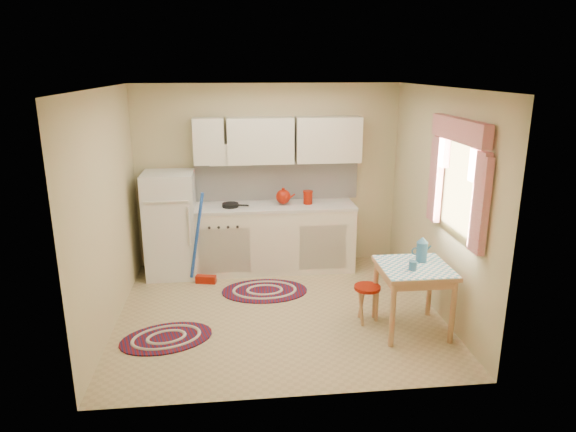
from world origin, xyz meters
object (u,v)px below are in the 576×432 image
object	(u,v)px
fridge	(171,225)
base_cabinets	(271,239)
table	(412,298)
stool	(367,304)

from	to	relation	value
fridge	base_cabinets	size ratio (longest dim) A/B	0.62
table	fridge	bearing A→B (deg)	145.75
stool	fridge	bearing A→B (deg)	144.66
base_cabinets	fridge	bearing A→B (deg)	-177.84
fridge	table	distance (m)	3.26
table	stool	bearing A→B (deg)	151.97
table	stool	world-z (taller)	table
fridge	stool	bearing A→B (deg)	-35.34
fridge	table	world-z (taller)	fridge
base_cabinets	table	distance (m)	2.31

